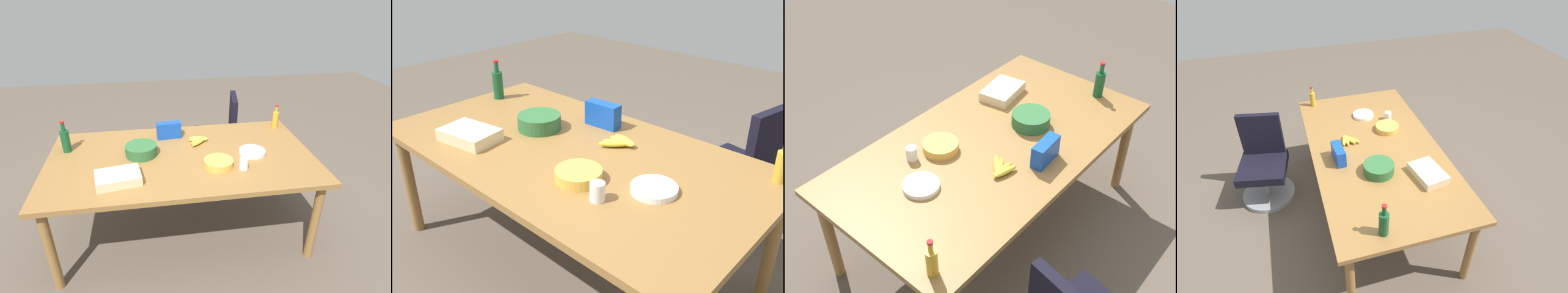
% 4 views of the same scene
% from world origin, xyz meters
% --- Properties ---
extents(ground_plane, '(10.00, 10.00, 0.00)m').
position_xyz_m(ground_plane, '(0.00, 0.00, 0.00)').
color(ground_plane, brown).
extents(conference_table, '(2.19, 1.18, 0.78)m').
position_xyz_m(conference_table, '(0.00, 0.00, 0.71)').
color(conference_table, olive).
rests_on(conference_table, ground).
extents(office_chair, '(0.57, 0.56, 0.91)m').
position_xyz_m(office_chair, '(-0.56, -1.07, 0.34)').
color(office_chair, gray).
rests_on(office_chair, ground).
extents(salad_bowl, '(0.32, 0.32, 0.09)m').
position_xyz_m(salad_bowl, '(0.33, -0.07, 0.83)').
color(salad_bowl, '#2D6435').
rests_on(salad_bowl, conference_table).
extents(paper_plate_stack, '(0.28, 0.28, 0.03)m').
position_xyz_m(paper_plate_stack, '(-0.60, 0.05, 0.80)').
color(paper_plate_stack, white).
rests_on(paper_plate_stack, conference_table).
extents(sheet_cake, '(0.35, 0.27, 0.07)m').
position_xyz_m(sheet_cake, '(0.49, 0.31, 0.82)').
color(sheet_cake, beige).
rests_on(sheet_cake, conference_table).
extents(chip_bowl, '(0.27, 0.27, 0.06)m').
position_xyz_m(chip_bowl, '(-0.27, 0.21, 0.81)').
color(chip_bowl, gold).
rests_on(chip_bowl, conference_table).
extents(dressing_bottle, '(0.06, 0.06, 0.23)m').
position_xyz_m(dressing_bottle, '(-0.98, -0.43, 0.87)').
color(dressing_bottle, gold).
rests_on(dressing_bottle, conference_table).
extents(banana_bunch, '(0.18, 0.19, 0.04)m').
position_xyz_m(banana_bunch, '(-0.18, -0.22, 0.81)').
color(banana_bunch, yellow).
rests_on(banana_bunch, conference_table).
extents(wine_bottle, '(0.08, 0.08, 0.28)m').
position_xyz_m(wine_bottle, '(0.95, -0.23, 0.89)').
color(wine_bottle, '#134D28').
rests_on(wine_bottle, conference_table).
extents(paper_cup, '(0.09, 0.09, 0.09)m').
position_xyz_m(paper_cup, '(-0.45, 0.28, 0.83)').
color(paper_cup, white).
rests_on(paper_cup, conference_table).
extents(chip_bag_blue, '(0.23, 0.10, 0.15)m').
position_xyz_m(chip_bag_blue, '(0.07, -0.36, 0.86)').
color(chip_bag_blue, '#1347B5').
rests_on(chip_bag_blue, conference_table).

